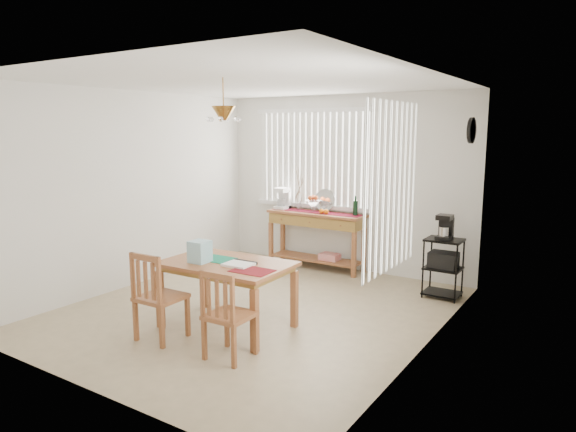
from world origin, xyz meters
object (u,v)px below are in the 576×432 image
Objects in this scene: cart_items at (445,228)px; chair_right at (227,315)px; wire_cart at (443,262)px; sideboard at (317,226)px; chair_left at (158,297)px; dining_table at (227,270)px.

chair_right is (-1.14, -2.85, -0.48)m from cart_items.
chair_right is at bearing -111.89° from wire_cart.
chair_right is (-1.14, -2.84, -0.03)m from wire_cart.
wire_cart is 2.43× the size of cart_items.
wire_cart is (2.03, -0.36, -0.20)m from sideboard.
chair_left is at bearing -124.72° from cart_items.
chair_left is at bearing -177.68° from chair_right.
sideboard is at bearing 169.96° from wire_cart.
chair_left is (-2.00, -2.88, -0.01)m from wire_cart.
cart_items reaches higher than sideboard.
sideboard is 1.13× the size of dining_table.
chair_right is (0.89, -3.20, -0.23)m from sideboard.
sideboard is at bearing 170.18° from cart_items.
wire_cart is at bearing 53.87° from dining_table.
cart_items reaches higher than dining_table.
dining_table is 1.49× the size of chair_left.
sideboard is at bearing 98.53° from dining_table.
wire_cart is 0.44m from cart_items.
cart_items is 0.23× the size of dining_table.
wire_cart is at bearing -10.04° from sideboard.
dining_table is 0.75m from chair_left.
chair_left is (-0.36, -0.63, -0.19)m from dining_table.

